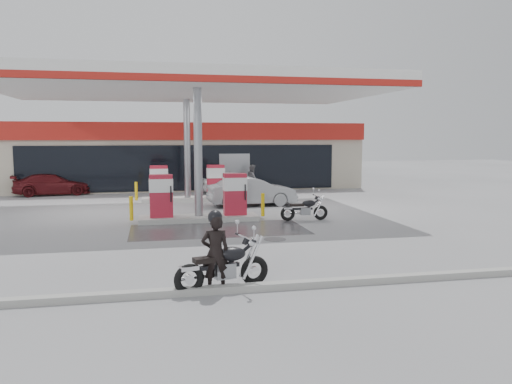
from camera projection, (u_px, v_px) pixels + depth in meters
ground at (204, 230)px, 17.10m from camera, size 90.00×90.00×0.00m
wet_patch at (219, 229)px, 17.20m from camera, size 6.00×3.00×0.00m
drain_cover at (275, 239)px, 15.55m from camera, size 0.70×0.70×0.01m
kerb at (239, 288)px, 10.28m from camera, size 28.00×0.25×0.15m
store_building at (179, 155)px, 32.38m from camera, size 22.00×8.22×4.00m
canopy at (191, 88)px, 21.38m from camera, size 16.00×10.02×5.51m
pump_island_near at (199, 202)px, 18.96m from camera, size 5.14×1.30×1.78m
pump_island_far at (188, 187)px, 24.80m from camera, size 5.14×1.30×1.78m
main_motorcycle at (224, 267)px, 10.39m from camera, size 2.08×0.88×1.09m
biker_main at (215, 253)px, 10.26m from camera, size 0.60×0.41×1.60m
parked_motorcycle at (305, 209)px, 19.02m from camera, size 1.86×0.71×0.96m
sedan_white at (232, 181)px, 28.48m from camera, size 3.98×2.17×1.28m
attendant at (253, 179)px, 28.30m from camera, size 0.73×0.88×1.62m
hatchback_silver at (252, 191)px, 23.03m from camera, size 4.16×1.77×1.34m
parked_car_left at (52, 184)px, 27.28m from camera, size 4.26×2.28×1.17m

